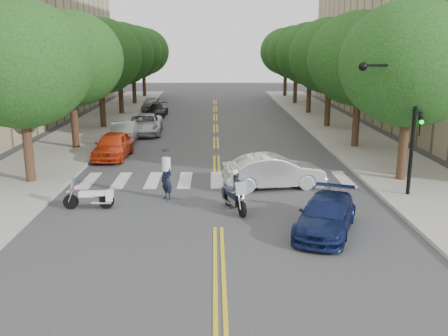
{
  "coord_description": "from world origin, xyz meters",
  "views": [
    {
      "loc": [
        -0.14,
        -16.92,
        6.42
      ],
      "look_at": [
        0.28,
        3.69,
        1.3
      ],
      "focal_mm": 40.0,
      "sensor_mm": 36.0,
      "label": 1
    }
  ],
  "objects_px": {
    "officer_standing": "(167,179)",
    "convertible": "(274,171)",
    "motorcycle_police": "(234,192)",
    "sedan_blue": "(326,215)",
    "motorcycle_parked": "(93,198)"
  },
  "relations": [
    {
      "from": "motorcycle_parked",
      "to": "sedan_blue",
      "type": "height_order",
      "value": "motorcycle_parked"
    },
    {
      "from": "officer_standing",
      "to": "sedan_blue",
      "type": "height_order",
      "value": "officer_standing"
    },
    {
      "from": "motorcycle_police",
      "to": "officer_standing",
      "type": "distance_m",
      "value": 3.18
    },
    {
      "from": "motorcycle_parked",
      "to": "sedan_blue",
      "type": "relative_size",
      "value": 0.47
    },
    {
      "from": "officer_standing",
      "to": "sedan_blue",
      "type": "relative_size",
      "value": 0.41
    },
    {
      "from": "convertible",
      "to": "sedan_blue",
      "type": "height_order",
      "value": "convertible"
    },
    {
      "from": "motorcycle_police",
      "to": "officer_standing",
      "type": "height_order",
      "value": "officer_standing"
    },
    {
      "from": "officer_standing",
      "to": "convertible",
      "type": "bearing_deg",
      "value": 69.66
    },
    {
      "from": "motorcycle_parked",
      "to": "officer_standing",
      "type": "bearing_deg",
      "value": -70.02
    },
    {
      "from": "motorcycle_police",
      "to": "sedan_blue",
      "type": "xyz_separation_m",
      "value": [
        3.1,
        -2.43,
        -0.13
      ]
    },
    {
      "from": "motorcycle_police",
      "to": "convertible",
      "type": "bearing_deg",
      "value": -140.02
    },
    {
      "from": "motorcycle_police",
      "to": "officer_standing",
      "type": "xyz_separation_m",
      "value": [
        -2.8,
        1.5,
        0.12
      ]
    },
    {
      "from": "motorcycle_police",
      "to": "convertible",
      "type": "relative_size",
      "value": 0.44
    },
    {
      "from": "sedan_blue",
      "to": "motorcycle_parked",
      "type": "bearing_deg",
      "value": -175.93
    },
    {
      "from": "motorcycle_police",
      "to": "convertible",
      "type": "distance_m",
      "value": 3.78
    }
  ]
}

